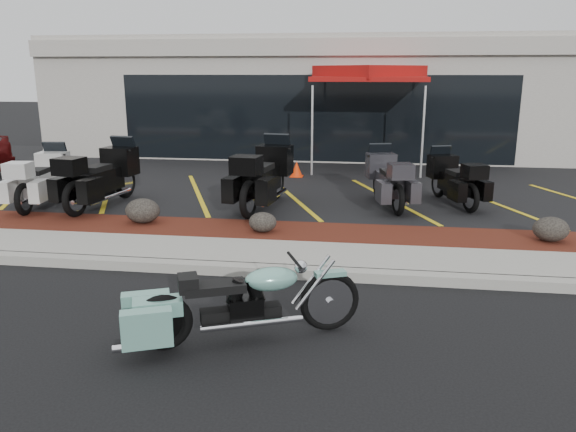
% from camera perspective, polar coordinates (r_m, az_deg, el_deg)
% --- Properties ---
extents(ground, '(90.00, 90.00, 0.00)m').
position_cam_1_polar(ground, '(7.52, -5.46, -8.32)').
color(ground, black).
rests_on(ground, ground).
extents(curb, '(24.00, 0.25, 0.15)m').
position_cam_1_polar(curb, '(8.31, -4.03, -5.47)').
color(curb, gray).
rests_on(curb, ground).
extents(sidewalk, '(24.00, 1.20, 0.15)m').
position_cam_1_polar(sidewalk, '(8.96, -3.09, -3.96)').
color(sidewalk, gray).
rests_on(sidewalk, ground).
extents(mulch_bed, '(24.00, 1.20, 0.16)m').
position_cam_1_polar(mulch_bed, '(10.08, -1.78, -1.79)').
color(mulch_bed, '#3D170D').
rests_on(mulch_bed, ground).
extents(upper_lot, '(26.00, 9.60, 0.15)m').
position_cam_1_polar(upper_lot, '(15.29, 1.68, 3.82)').
color(upper_lot, black).
rests_on(upper_lot, ground).
extents(dealership_building, '(18.00, 8.16, 4.00)m').
position_cam_1_polar(dealership_building, '(21.28, 3.67, 12.05)').
color(dealership_building, '#9F9890').
rests_on(dealership_building, ground).
extents(boulder_left, '(0.65, 0.54, 0.46)m').
position_cam_1_polar(boulder_left, '(10.79, -14.55, 0.53)').
color(boulder_left, black).
rests_on(boulder_left, mulch_bed).
extents(boulder_mid, '(0.50, 0.41, 0.35)m').
position_cam_1_polar(boulder_mid, '(9.87, -2.59, -0.62)').
color(boulder_mid, black).
rests_on(boulder_mid, mulch_bed).
extents(boulder_right, '(0.58, 0.48, 0.41)m').
position_cam_1_polar(boulder_right, '(10.28, 25.14, -1.22)').
color(boulder_right, black).
rests_on(boulder_right, mulch_bed).
extents(hero_cruiser, '(2.70, 1.63, 0.93)m').
position_cam_1_polar(hero_cruiser, '(6.45, 4.27, -7.78)').
color(hero_cruiser, '#6DAA9B').
rests_on(hero_cruiser, ground).
extents(touring_white, '(1.07, 2.25, 1.26)m').
position_cam_1_polar(touring_white, '(13.48, -22.46, 4.33)').
color(touring_white, silver).
rests_on(touring_white, upper_lot).
extents(touring_black_front, '(1.27, 2.50, 1.39)m').
position_cam_1_polar(touring_black_front, '(12.96, -16.31, 4.77)').
color(touring_black_front, black).
rests_on(touring_black_front, upper_lot).
extents(touring_black_mid, '(1.31, 2.61, 1.45)m').
position_cam_1_polar(touring_black_mid, '(12.38, -1.14, 5.06)').
color(touring_black_mid, black).
rests_on(touring_black_mid, upper_lot).
extents(touring_grey, '(1.29, 2.26, 1.24)m').
position_cam_1_polar(touring_grey, '(12.58, 9.23, 4.53)').
color(touring_grey, '#2C2B30').
rests_on(touring_grey, upper_lot).
extents(touring_black_rear, '(1.37, 2.16, 1.17)m').
position_cam_1_polar(touring_black_rear, '(12.99, 15.14, 4.39)').
color(touring_black_rear, black).
rests_on(touring_black_rear, upper_lot).
extents(traffic_cone, '(0.37, 0.37, 0.42)m').
position_cam_1_polar(traffic_cone, '(15.12, 0.88, 4.81)').
color(traffic_cone, red).
rests_on(traffic_cone, upper_lot).
extents(popup_canopy, '(4.15, 4.15, 2.91)m').
position_cam_1_polar(popup_canopy, '(16.56, 8.22, 13.97)').
color(popup_canopy, silver).
rests_on(popup_canopy, upper_lot).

